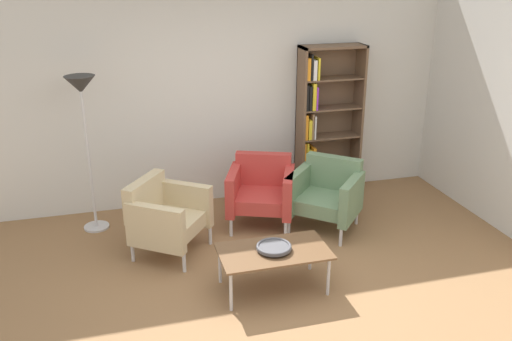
{
  "coord_description": "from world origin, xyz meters",
  "views": [
    {
      "loc": [
        -1.32,
        -3.93,
        2.86
      ],
      "look_at": [
        -0.0,
        0.84,
        0.95
      ],
      "focal_mm": 38.51,
      "sensor_mm": 36.0,
      "label": 1
    }
  ],
  "objects": [
    {
      "name": "ground_plane",
      "position": [
        0.0,
        0.0,
        0.0
      ],
      "size": [
        8.32,
        8.32,
        0.0
      ],
      "primitive_type": "plane",
      "color": "olive"
    },
    {
      "name": "plaster_back_panel",
      "position": [
        0.0,
        2.46,
        1.45
      ],
      "size": [
        6.4,
        0.12,
        2.9
      ],
      "primitive_type": "cube",
      "color": "silver",
      "rests_on": "ground_plane"
    },
    {
      "name": "bookshelf_tall",
      "position": [
        1.26,
        2.25,
        0.96
      ],
      "size": [
        0.8,
        0.3,
        1.9
      ],
      "color": "brown",
      "rests_on": "ground_plane"
    },
    {
      "name": "coffee_table_low",
      "position": [
        -0.0,
        0.24,
        0.37
      ],
      "size": [
        1.0,
        0.56,
        0.4
      ],
      "color": "brown",
      "rests_on": "ground_plane"
    },
    {
      "name": "decorative_bowl",
      "position": [
        -0.0,
        0.24,
        0.43
      ],
      "size": [
        0.32,
        0.32,
        0.05
      ],
      "color": "#4C4C51",
      "rests_on": "coffee_table_low"
    },
    {
      "name": "armchair_near_window",
      "position": [
        0.26,
        1.57,
        0.41
      ],
      "size": [
        0.9,
        0.86,
        0.78
      ],
      "rotation": [
        0.0,
        0.0,
        -0.38
      ],
      "color": "#B73833",
      "rests_on": "ground_plane"
    },
    {
      "name": "armchair_by_bookshelf",
      "position": [
        -0.87,
        1.2,
        0.41
      ],
      "size": [
        0.93,
        0.95,
        0.78
      ],
      "rotation": [
        0.0,
        0.0,
        0.94
      ],
      "color": "#C6B289",
      "rests_on": "ground_plane"
    },
    {
      "name": "armchair_spare_guest",
      "position": [
        0.94,
        1.29,
        0.41
      ],
      "size": [
        0.95,
        0.95,
        0.78
      ],
      "rotation": [
        0.0,
        0.0,
        -0.73
      ],
      "color": "slate",
      "rests_on": "ground_plane"
    },
    {
      "name": "floor_lamp_torchiere",
      "position": [
        -1.58,
        1.96,
        1.45
      ],
      "size": [
        0.32,
        0.32,
        1.74
      ],
      "color": "silver",
      "rests_on": "ground_plane"
    }
  ]
}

